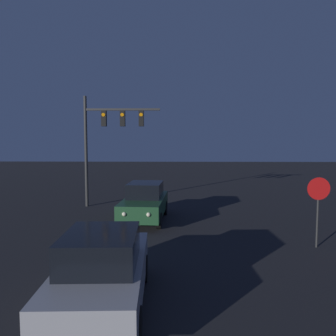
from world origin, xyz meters
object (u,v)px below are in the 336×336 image
traffic_signal_mast (107,132)px  stop_sign (318,198)px  car_near (103,270)px  car_far (145,202)px

traffic_signal_mast → stop_sign: 11.86m
car_near → car_far: same height
car_far → stop_sign: bearing=152.7°
car_near → traffic_signal_mast: 12.44m
car_near → traffic_signal_mast: traffic_signal_mast is taller
car_near → stop_sign: bearing=31.0°
car_far → stop_sign: size_ratio=1.84×
traffic_signal_mast → stop_sign: traffic_signal_mast is taller
car_far → stop_sign: (6.53, -3.88, 0.89)m
stop_sign → traffic_signal_mast: bearing=141.1°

